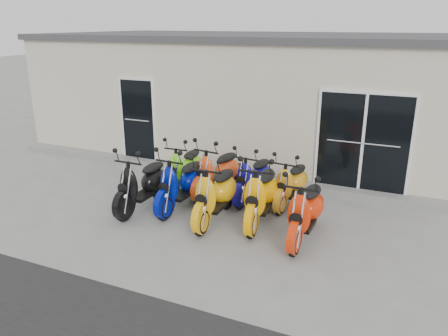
{
  "coord_description": "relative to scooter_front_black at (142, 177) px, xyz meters",
  "views": [
    {
      "loc": [
        3.53,
        -7.4,
        3.68
      ],
      "look_at": [
        0.0,
        0.6,
        0.75
      ],
      "focal_mm": 35.0,
      "sensor_mm": 36.0,
      "label": 1
    }
  ],
  "objects": [
    {
      "name": "door_right",
      "position": [
        3.95,
        2.62,
        0.56
      ],
      "size": [
        2.02,
        0.08,
        2.22
      ],
      "primitive_type": "cube",
      "color": "black",
      "rests_on": "front_step"
    },
    {
      "name": "scooter_front_red",
      "position": [
        3.37,
        0.02,
        -0.01
      ],
      "size": [
        0.72,
        1.89,
        1.38
      ],
      "primitive_type": null,
      "rotation": [
        0.0,
        0.0,
        -0.02
      ],
      "color": "red",
      "rests_on": "ground"
    },
    {
      "name": "scooter_front_orange_a",
      "position": [
        1.61,
        0.08,
        0.02
      ],
      "size": [
        0.77,
        1.97,
        1.44
      ],
      "primitive_type": null,
      "rotation": [
        0.0,
        0.0,
        0.03
      ],
      "color": "#F1AA0D",
      "rests_on": "ground"
    },
    {
      "name": "scooter_front_orange_b",
      "position": [
        2.43,
        0.35,
        0.03
      ],
      "size": [
        0.9,
        2.03,
        1.46
      ],
      "primitive_type": null,
      "rotation": [
        0.0,
        0.0,
        0.09
      ],
      "color": "#FFA500",
      "rests_on": "ground"
    },
    {
      "name": "scooter_back_blue",
      "position": [
        1.9,
        1.38,
        -0.06
      ],
      "size": [
        0.81,
        1.8,
        1.29
      ],
      "primitive_type": null,
      "rotation": [
        0.0,
        0.0,
        -0.1
      ],
      "color": "#0F0A83",
      "rests_on": "ground"
    },
    {
      "name": "scooter_back_yellow",
      "position": [
        2.73,
        1.41,
        -0.08
      ],
      "size": [
        0.77,
        1.74,
        1.25
      ],
      "primitive_type": null,
      "rotation": [
        0.0,
        0.0,
        -0.09
      ],
      "color": "orange",
      "rests_on": "ground"
    },
    {
      "name": "building",
      "position": [
        1.35,
        5.65,
        0.9
      ],
      "size": [
        14.0,
        6.0,
        3.2
      ],
      "primitive_type": "cube",
      "color": "beige",
      "rests_on": "ground"
    },
    {
      "name": "scooter_back_red",
      "position": [
        1.07,
        1.32,
        -0.01
      ],
      "size": [
        0.95,
        1.95,
        1.38
      ],
      "primitive_type": null,
      "rotation": [
        0.0,
        0.0,
        -0.15
      ],
      "color": "#DD4617",
      "rests_on": "ground"
    },
    {
      "name": "scooter_front_blue",
      "position": [
        0.72,
        0.35,
        0.0
      ],
      "size": [
        0.77,
        1.93,
        1.41
      ],
      "primitive_type": null,
      "rotation": [
        0.0,
        0.0,
        -0.04
      ],
      "color": "#010E86",
      "rests_on": "ground"
    },
    {
      "name": "roof_cap",
      "position": [
        1.35,
        5.65,
        2.58
      ],
      "size": [
        14.2,
        6.2,
        0.16
      ],
      "primitive_type": "cube",
      "color": "#3F3F42",
      "rests_on": "building"
    },
    {
      "name": "scooter_front_black",
      "position": [
        0.0,
        0.0,
        0.0
      ],
      "size": [
        0.7,
        1.9,
        1.4
      ],
      "primitive_type": null,
      "rotation": [
        0.0,
        0.0,
        -0.0
      ],
      "color": "black",
      "rests_on": "ground"
    },
    {
      "name": "scooter_back_green",
      "position": [
        0.22,
        1.37,
        -0.05
      ],
      "size": [
        0.71,
        1.79,
        1.3
      ],
      "primitive_type": null,
      "rotation": [
        0.0,
        0.0,
        0.04
      ],
      "color": "#72E517",
      "rests_on": "ground"
    },
    {
      "name": "front_step",
      "position": [
        1.35,
        2.47,
        -0.62
      ],
      "size": [
        14.0,
        0.4,
        0.15
      ],
      "primitive_type": "cube",
      "color": "gray",
      "rests_on": "ground"
    },
    {
      "name": "door_left",
      "position": [
        -1.85,
        2.62,
        0.56
      ],
      "size": [
        1.07,
        0.08,
        2.22
      ],
      "primitive_type": "cube",
      "color": "black",
      "rests_on": "front_step"
    },
    {
      "name": "ground",
      "position": [
        1.35,
        0.45,
        -0.7
      ],
      "size": [
        80.0,
        80.0,
        0.0
      ],
      "primitive_type": "plane",
      "color": "gray",
      "rests_on": "ground"
    }
  ]
}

